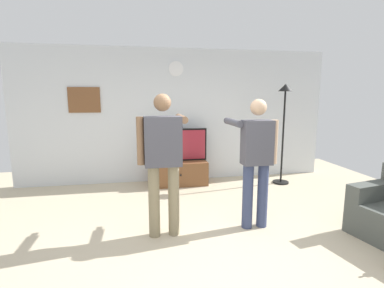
{
  "coord_description": "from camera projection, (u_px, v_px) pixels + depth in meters",
  "views": [
    {
      "loc": [
        -0.77,
        -2.95,
        1.76
      ],
      "look_at": [
        -0.01,
        1.2,
        1.05
      ],
      "focal_mm": 26.82,
      "sensor_mm": 36.0,
      "label": 1
    }
  ],
  "objects": [
    {
      "name": "ground_plane",
      "position": [
        211.0,
        251.0,
        3.29
      ],
      "size": [
        8.4,
        8.4,
        0.0
      ],
      "primitive_type": "plane",
      "color": "beige"
    },
    {
      "name": "wall_clock",
      "position": [
        176.0,
        69.0,
        5.71
      ],
      "size": [
        0.29,
        0.03,
        0.29
      ],
      "primitive_type": "cylinder",
      "rotation": [
        1.57,
        0.0,
        0.0
      ],
      "color": "white"
    },
    {
      "name": "person_standing_nearer_lamp",
      "position": [
        163.0,
        156.0,
        3.52
      ],
      "size": [
        0.63,
        0.78,
        1.79
      ],
      "color": "gray",
      "rests_on": "ground_plane"
    },
    {
      "name": "back_wall",
      "position": [
        177.0,
        116.0,
        5.93
      ],
      "size": [
        6.4,
        0.1,
        2.7
      ],
      "primitive_type": "cube",
      "color": "silver",
      "rests_on": "ground_plane"
    },
    {
      "name": "floor_lamp",
      "position": [
        284.0,
        113.0,
        5.64
      ],
      "size": [
        0.32,
        0.32,
        1.99
      ],
      "color": "black",
      "rests_on": "ground_plane"
    },
    {
      "name": "television",
      "position": [
        178.0,
        145.0,
        5.72
      ],
      "size": [
        1.15,
        0.07,
        0.65
      ],
      "color": "black",
      "rests_on": "tv_stand"
    },
    {
      "name": "person_standing_nearer_couch",
      "position": [
        256.0,
        157.0,
        3.76
      ],
      "size": [
        0.56,
        0.78,
        1.72
      ],
      "color": "#384266",
      "rests_on": "ground_plane"
    },
    {
      "name": "framed_picture",
      "position": [
        84.0,
        100.0,
        5.5
      ],
      "size": [
        0.59,
        0.04,
        0.48
      ],
      "primitive_type": "cube",
      "color": "brown"
    },
    {
      "name": "tv_stand",
      "position": [
        179.0,
        172.0,
        5.77
      ],
      "size": [
        1.11,
        0.58,
        0.47
      ],
      "color": "brown",
      "rests_on": "ground_plane"
    }
  ]
}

